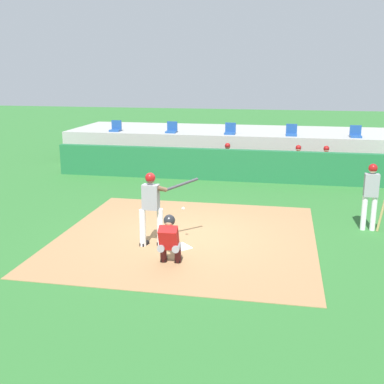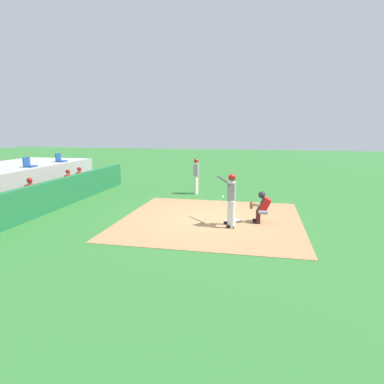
# 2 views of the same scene
# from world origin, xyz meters

# --- Properties ---
(ground_plane) EXTENTS (80.00, 80.00, 0.00)m
(ground_plane) POSITION_xyz_m (0.00, 0.00, 0.00)
(ground_plane) COLOR #2D6B2D
(dirt_infield) EXTENTS (6.40, 6.40, 0.01)m
(dirt_infield) POSITION_xyz_m (0.00, 0.00, 0.01)
(dirt_infield) COLOR #9E754C
(dirt_infield) RESTS_ON ground
(home_plate) EXTENTS (0.62, 0.62, 0.02)m
(home_plate) POSITION_xyz_m (0.00, -0.80, 0.02)
(home_plate) COLOR white
(home_plate) RESTS_ON dirt_infield
(batter_at_plate) EXTENTS (1.31, 0.78, 1.80)m
(batter_at_plate) POSITION_xyz_m (-0.67, -0.77, 1.04)
(batter_at_plate) COLOR silver
(batter_at_plate) RESTS_ON ground
(catcher_crouched) EXTENTS (0.50, 1.72, 1.13)m
(catcher_crouched) POSITION_xyz_m (-0.02, -1.77, 0.61)
(catcher_crouched) COLOR gray
(catcher_crouched) RESTS_ON ground
(on_deck_batter) EXTENTS (0.58, 0.23, 1.79)m
(on_deck_batter) POSITION_xyz_m (4.60, 1.44, 1.02)
(on_deck_batter) COLOR silver
(on_deck_batter) RESTS_ON ground
(dugout_wall) EXTENTS (13.00, 0.30, 1.20)m
(dugout_wall) POSITION_xyz_m (0.00, 6.50, 0.60)
(dugout_wall) COLOR #1E6638
(dugout_wall) RESTS_ON ground
(dugout_bench) EXTENTS (11.80, 0.44, 0.45)m
(dugout_bench) POSITION_xyz_m (0.00, 7.50, 0.23)
(dugout_bench) COLOR olive
(dugout_bench) RESTS_ON ground
(dugout_player_0) EXTENTS (0.49, 0.70, 1.30)m
(dugout_player_0) POSITION_xyz_m (0.12, 7.34, 0.67)
(dugout_player_0) COLOR #939399
(dugout_player_0) RESTS_ON ground
(dugout_player_1) EXTENTS (0.49, 0.70, 1.30)m
(dugout_player_1) POSITION_xyz_m (2.87, 7.34, 0.67)
(dugout_player_1) COLOR #939399
(dugout_player_1) RESTS_ON ground
(dugout_player_2) EXTENTS (0.49, 0.70, 1.30)m
(dugout_player_2) POSITION_xyz_m (3.91, 7.34, 0.67)
(dugout_player_2) COLOR #939399
(dugout_player_2) RESTS_ON ground
(stadium_seat_3) EXTENTS (0.46, 0.46, 0.48)m
(stadium_seat_3) POSITION_xyz_m (2.60, 9.38, 1.53)
(stadium_seat_3) COLOR #1E478C
(stadium_seat_3) RESTS_ON stands_platform
(stadium_seat_4) EXTENTS (0.46, 0.46, 0.48)m
(stadium_seat_4) POSITION_xyz_m (5.20, 9.38, 1.53)
(stadium_seat_4) COLOR #1E478C
(stadium_seat_4) RESTS_ON stands_platform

